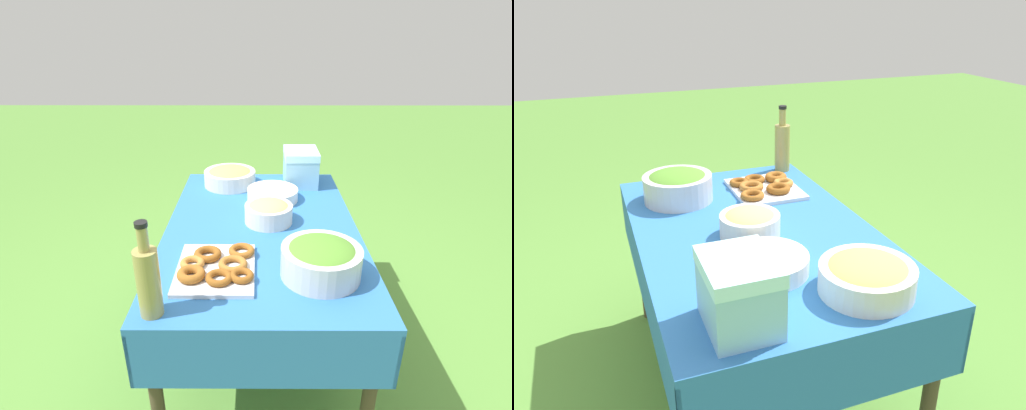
% 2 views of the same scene
% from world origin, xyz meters
% --- Properties ---
extents(ground_plane, '(14.00, 14.00, 0.00)m').
position_xyz_m(ground_plane, '(0.00, 0.00, 0.00)').
color(ground_plane, '#568C38').
extents(picnic_table, '(1.38, 0.87, 0.72)m').
position_xyz_m(picnic_table, '(0.00, 0.00, 0.62)').
color(picnic_table, '#2D6BB2').
rests_on(picnic_table, ground_plane).
extents(salad_bowl, '(0.29, 0.29, 0.13)m').
position_xyz_m(salad_bowl, '(0.40, 0.21, 0.79)').
color(salad_bowl, silver).
rests_on(salad_bowl, picnic_table).
extents(pasta_bowl, '(0.22, 0.22, 0.11)m').
position_xyz_m(pasta_bowl, '(-0.04, 0.03, 0.77)').
color(pasta_bowl, silver).
rests_on(pasta_bowl, picnic_table).
extents(donut_platter, '(0.34, 0.32, 0.05)m').
position_xyz_m(donut_platter, '(0.37, -0.17, 0.74)').
color(donut_platter, silver).
rests_on(donut_platter, picnic_table).
extents(plate_stack, '(0.27, 0.27, 0.06)m').
position_xyz_m(plate_stack, '(-0.30, 0.06, 0.75)').
color(plate_stack, white).
rests_on(plate_stack, picnic_table).
extents(olive_oil_bottle, '(0.08, 0.08, 0.33)m').
position_xyz_m(olive_oil_bottle, '(0.61, -0.36, 0.85)').
color(olive_oil_bottle, '#998E4C').
rests_on(olive_oil_bottle, picnic_table).
extents(fruit_bowl, '(0.29, 0.29, 0.11)m').
position_xyz_m(fruit_bowl, '(-0.51, -0.18, 0.77)').
color(fruit_bowl, silver).
rests_on(fruit_bowl, picnic_table).
extents(cooler_box, '(0.23, 0.19, 0.20)m').
position_xyz_m(cooler_box, '(-0.54, 0.23, 0.82)').
color(cooler_box, '#8CC6E5').
rests_on(cooler_box, picnic_table).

